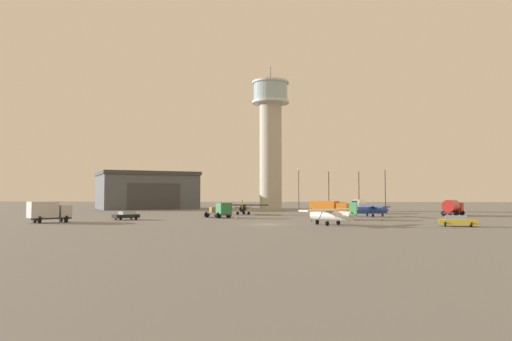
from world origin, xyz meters
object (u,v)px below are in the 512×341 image
(light_post_centre, at_px, (329,187))
(light_post_north, at_px, (299,187))
(light_post_east, at_px, (359,187))
(truck_fuel_tanker_white, at_px, (358,206))
(light_post_west, at_px, (385,187))
(car_black, at_px, (126,215))
(airplane_white, at_px, (332,214))
(traffic_cone_near_right, at_px, (382,219))
(truck_fuel_tanker_red, at_px, (452,207))
(airplane_blue, at_px, (370,209))
(truck_box_silver, at_px, (48,211))
(truck_flatbed_green, at_px, (220,211))
(control_tower, at_px, (271,135))
(traffic_cone_near_left, at_px, (236,217))
(truck_box_orange, at_px, (330,209))
(car_yellow, at_px, (457,221))
(airplane_black, at_px, (243,208))

(light_post_centre, bearing_deg, light_post_north, -128.48)
(light_post_centre, bearing_deg, light_post_east, -30.90)
(truck_fuel_tanker_white, height_order, light_post_west, light_post_west)
(car_black, bearing_deg, light_post_east, 176.97)
(airplane_white, distance_m, traffic_cone_near_right, 14.41)
(airplane_white, height_order, truck_fuel_tanker_red, airplane_white)
(airplane_white, distance_m, airplane_blue, 26.44)
(airplane_white, xyz_separation_m, light_post_north, (-4.51, 47.07, 4.47))
(airplane_blue, bearing_deg, car_black, 179.02)
(light_post_east, bearing_deg, light_post_north, -159.93)
(truck_box_silver, bearing_deg, truck_flatbed_green, -11.97)
(control_tower, xyz_separation_m, car_black, (-20.09, -46.79, -18.64))
(truck_fuel_tanker_white, height_order, light_post_north, light_post_north)
(control_tower, relative_size, light_post_east, 3.80)
(airplane_white, distance_m, truck_fuel_tanker_white, 41.33)
(truck_flatbed_green, distance_m, traffic_cone_near_left, 5.74)
(truck_box_orange, relative_size, truck_fuel_tanker_white, 0.97)
(airplane_white, distance_m, light_post_east, 53.45)
(control_tower, height_order, traffic_cone_near_right, control_tower)
(traffic_cone_near_right, bearing_deg, truck_box_silver, -168.90)
(airplane_blue, relative_size, truck_fuel_tanker_red, 1.33)
(control_tower, distance_m, light_post_north, 18.38)
(light_post_east, distance_m, light_post_north, 15.37)
(light_post_east, distance_m, traffic_cone_near_right, 41.05)
(truck_fuel_tanker_white, relative_size, light_post_east, 0.70)
(truck_box_silver, relative_size, light_post_centre, 0.57)
(car_black, distance_m, car_yellow, 48.64)
(light_post_north, bearing_deg, airplane_black, -124.79)
(traffic_cone_near_left, bearing_deg, traffic_cone_near_right, -4.88)
(light_post_centre, height_order, traffic_cone_near_right, light_post_centre)
(truck_box_orange, bearing_deg, car_black, -147.17)
(airplane_white, height_order, airplane_blue, airplane_white)
(airplane_black, xyz_separation_m, truck_flatbed_green, (-2.40, -13.04, -0.13))
(airplane_white, bearing_deg, light_post_east, -57.84)
(control_tower, distance_m, truck_box_silver, 64.51)
(light_post_west, height_order, traffic_cone_near_left, light_post_west)
(truck_box_orange, height_order, car_black, truck_box_orange)
(airplane_blue, bearing_deg, airplane_black, 144.90)
(truck_box_orange, distance_m, truck_flatbed_green, 18.88)
(truck_box_orange, bearing_deg, light_post_north, 124.60)
(truck_box_silver, xyz_separation_m, truck_box_orange, (40.72, 12.40, 0.01))
(airplane_black, relative_size, light_post_north, 1.00)
(truck_box_orange, bearing_deg, traffic_cone_near_right, 5.31)
(airplane_blue, xyz_separation_m, light_post_west, (8.00, 29.80, 4.64))
(airplane_blue, relative_size, traffic_cone_near_right, 15.17)
(airplane_white, bearing_deg, light_post_centre, -50.12)
(airplane_white, xyz_separation_m, car_black, (-31.78, 10.51, -0.69))
(light_post_west, distance_m, light_post_north, 22.46)
(truck_flatbed_green, distance_m, car_black, 15.82)
(airplane_blue, xyz_separation_m, truck_box_silver, (-48.71, -22.84, 0.31))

